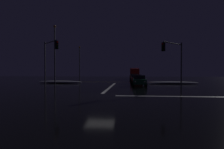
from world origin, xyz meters
The scene contains 15 objects.
ground centered at (0.00, 0.00, -0.05)m, with size 120.00×120.00×0.10m, color black.
stop_line_north centered at (0.00, 9.16, 0.00)m, with size 0.35×15.78×0.01m.
centre_line_ns centered at (0.00, 20.76, 0.00)m, with size 22.00×0.15×0.01m.
crosswalk_bar_east centered at (9.26, 0.00, 0.00)m, with size 15.78×0.40×0.01m.
snow_bank_left_curb centered at (-9.96, 16.38, 0.22)m, with size 7.98×1.50×0.43m.
snow_bank_right_curb centered at (9.96, 16.45, 0.19)m, with size 8.69×1.50×0.38m.
sedan_green centered at (4.05, 11.56, 0.80)m, with size 2.02×4.33×1.57m.
sedan_red centered at (3.89, 17.52, 0.80)m, with size 2.02×4.33×1.57m.
sedan_blue centered at (3.82, 23.32, 0.80)m, with size 2.02×4.33×1.57m.
sedan_orange centered at (3.67, 29.65, 0.80)m, with size 2.02×4.33×1.57m.
box_truck centered at (4.02, 37.05, 1.71)m, with size 2.68×8.28×3.08m.
traffic_signal_nw centered at (-8.32, 8.32, 4.42)m, with size 3.25×3.25×6.41m.
traffic_signal_ne centered at (8.30, 8.30, 4.16)m, with size 3.22×3.22×6.02m.
streetlamp_left_near centered at (-10.26, 14.76, 5.76)m, with size 0.44×0.44×10.12m.
streetlamp_left_far centered at (-10.26, 30.76, 5.00)m, with size 0.44×0.44×8.63m.
Camera 1 is at (2.57, -16.16, 2.14)m, focal length 29.68 mm.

